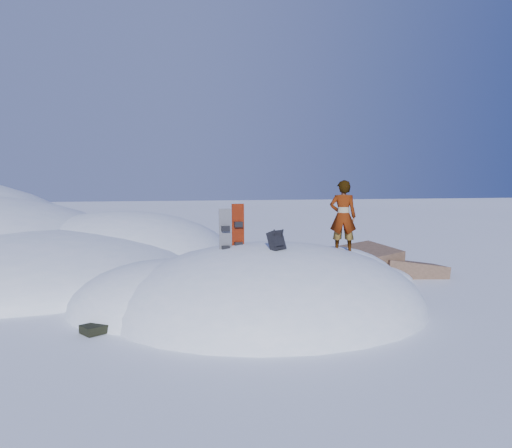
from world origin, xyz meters
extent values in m
plane|color=white|center=(0.00, 0.00, 0.00)|extent=(120.00, 120.00, 0.00)
ellipsoid|color=silver|center=(0.00, 0.00, 0.00)|extent=(7.00, 6.00, 3.00)
ellipsoid|color=silver|center=(-2.20, 0.60, 0.00)|extent=(4.40, 4.00, 2.20)
ellipsoid|color=silver|center=(1.80, 0.80, 0.00)|extent=(3.60, 3.20, 2.50)
ellipsoid|color=silver|center=(-6.00, 5.00, 0.00)|extent=(10.00, 9.00, 2.80)
ellipsoid|color=silver|center=(-3.50, 7.50, 0.00)|extent=(8.00, 8.00, 3.60)
ellipsoid|color=silver|center=(-5.50, 4.00, 0.00)|extent=(6.00, 5.00, 1.80)
cube|color=brown|center=(3.60, 3.40, 0.10)|extent=(2.82, 2.41, 1.62)
cube|color=brown|center=(5.20, 3.00, -0.10)|extent=(2.16, 1.80, 1.33)
cube|color=brown|center=(4.20, 4.60, 0.00)|extent=(2.08, 2.01, 1.10)
ellipsoid|color=silver|center=(3.20, 2.40, 0.00)|extent=(3.20, 2.40, 1.00)
cube|color=#B02909|center=(-0.70, 0.15, 1.62)|extent=(0.28, 0.07, 1.50)
cube|color=black|center=(-0.70, 0.09, 1.92)|extent=(0.19, 0.12, 0.12)
cube|color=black|center=(-0.70, 0.09, 1.47)|extent=(0.19, 0.12, 0.12)
cube|color=black|center=(-1.02, -0.10, 1.57)|extent=(0.27, 0.12, 1.41)
cube|color=black|center=(-1.02, -0.16, 1.86)|extent=(0.18, 0.12, 0.12)
cube|color=black|center=(-1.02, -0.16, 1.43)|extent=(0.18, 0.12, 0.12)
cube|color=black|center=(-0.04, -0.67, 1.63)|extent=(0.42, 0.43, 0.45)
cube|color=black|center=(-0.04, -0.79, 1.64)|extent=(0.26, 0.24, 0.24)
cylinder|color=black|center=(-0.14, -0.78, 1.73)|extent=(0.03, 0.16, 0.30)
cylinder|color=black|center=(0.05, -0.78, 1.73)|extent=(0.03, 0.16, 0.30)
cube|color=black|center=(-3.60, -0.92, 0.09)|extent=(0.70, 0.64, 0.16)
cube|color=black|center=(-3.33, -0.74, 0.16)|extent=(0.32, 0.23, 0.11)
imported|color=slate|center=(1.83, 0.32, 2.03)|extent=(0.72, 0.58, 1.69)
camera|label=1|loc=(-2.72, -10.57, 2.88)|focal=35.00mm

